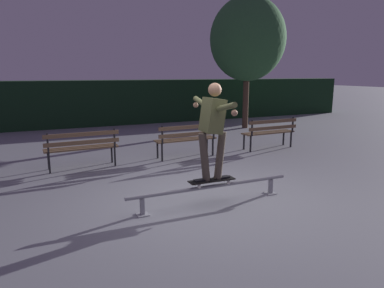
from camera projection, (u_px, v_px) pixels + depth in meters
The scene contains 9 objects.
ground_plane at pixel (207, 200), 5.88m from camera, with size 90.00×90.00×0.00m, color slate.
hedge_backdrop at pixel (104, 103), 14.30m from camera, with size 24.00×1.20×1.82m, color black.
grind_rail at pixel (212, 189), 5.67m from camera, with size 2.87×0.18×0.32m.
skateboard at pixel (212, 180), 5.64m from camera, with size 0.78×0.21×0.09m.
skateboarder at pixel (213, 124), 5.46m from camera, with size 0.62×1.41×1.56m.
park_bench_left_center at pixel (82, 145), 7.70m from camera, with size 1.61×0.47×0.88m.
park_bench_right_center at pixel (187, 137), 8.70m from camera, with size 1.61×0.47×0.88m.
park_bench_rightmost at pixel (270, 130), 9.71m from camera, with size 1.61×0.47×0.88m.
tree_far_right at pixel (248, 39), 12.92m from camera, with size 2.82×2.82×4.90m.
Camera 1 is at (-2.49, -4.98, 2.11)m, focal length 32.42 mm.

